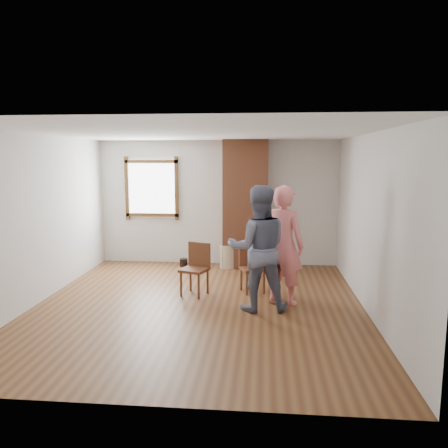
{
  "coord_description": "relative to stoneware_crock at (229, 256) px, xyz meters",
  "views": [
    {
      "loc": [
        0.97,
        -6.35,
        2.25
      ],
      "look_at": [
        0.32,
        0.8,
        1.15
      ],
      "focal_mm": 35.0,
      "sensor_mm": 36.0,
      "label": 1
    }
  ],
  "objects": [
    {
      "name": "dining_chair_right",
      "position": [
        0.51,
        -1.57,
        0.21
      ],
      "size": [
        0.48,
        0.48,
        0.8
      ],
      "rotation": [
        0.0,
        0.0,
        0.36
      ],
      "color": "brown",
      "rests_on": "ground"
    },
    {
      "name": "room_shell",
      "position": [
        -0.32,
        -1.79,
        1.57
      ],
      "size": [
        5.04,
        5.52,
        2.62
      ],
      "color": "silver",
      "rests_on": "ground"
    },
    {
      "name": "cake_plate",
      "position": [
        0.94,
        -2.13,
        0.36
      ],
      "size": [
        0.18,
        0.18,
        0.01
      ],
      "primitive_type": "cylinder",
      "color": "white",
      "rests_on": "side_table"
    },
    {
      "name": "man",
      "position": [
        0.63,
        -2.47,
        0.69
      ],
      "size": [
        0.98,
        0.81,
        1.86
      ],
      "primitive_type": "imported",
      "rotation": [
        0.0,
        0.0,
        3.26
      ],
      "color": "black",
      "rests_on": "ground"
    },
    {
      "name": "ground",
      "position": [
        -0.27,
        -2.4,
        -0.24
      ],
      "size": [
        5.5,
        5.5,
        0.0
      ],
      "primitive_type": "plane",
      "color": "brown",
      "rests_on": "ground"
    },
    {
      "name": "stoneware_crock",
      "position": [
        0.0,
        0.0,
        0.0
      ],
      "size": [
        0.45,
        0.45,
        0.48
      ],
      "primitive_type": "cylinder",
      "rotation": [
        0.0,
        0.0,
        0.22
      ],
      "color": "tan",
      "rests_on": "ground"
    },
    {
      "name": "brick_chimney",
      "position": [
        0.33,
        0.1,
        1.06
      ],
      "size": [
        0.9,
        0.5,
        2.6
      ],
      "primitive_type": "cube",
      "color": "#A75C3B",
      "rests_on": "ground"
    },
    {
      "name": "cake_slice",
      "position": [
        0.95,
        -2.13,
        0.4
      ],
      "size": [
        0.08,
        0.07,
        0.06
      ],
      "primitive_type": "cube",
      "color": "white",
      "rests_on": "cake_plate"
    },
    {
      "name": "dark_pot",
      "position": [
        -0.95,
        0.0,
        -0.16
      ],
      "size": [
        0.2,
        0.2,
        0.16
      ],
      "primitive_type": "cylinder",
      "rotation": [
        0.0,
        0.0,
        0.29
      ],
      "color": "black",
      "rests_on": "ground"
    },
    {
      "name": "side_table",
      "position": [
        0.94,
        -2.13,
        0.16
      ],
      "size": [
        0.4,
        0.4,
        0.6
      ],
      "color": "brown",
      "rests_on": "ground"
    },
    {
      "name": "dining_chair_left",
      "position": [
        -0.39,
        -1.82,
        0.24
      ],
      "size": [
        0.51,
        0.51,
        0.85
      ],
      "rotation": [
        0.0,
        0.0,
        -0.33
      ],
      "color": "brown",
      "rests_on": "ground"
    },
    {
      "name": "person_pink",
      "position": [
        1.01,
        -2.15,
        0.68
      ],
      "size": [
        0.8,
        0.71,
        1.84
      ],
      "primitive_type": "imported",
      "rotation": [
        0.0,
        0.0,
        2.63
      ],
      "color": "#F77B7B",
      "rests_on": "ground"
    }
  ]
}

